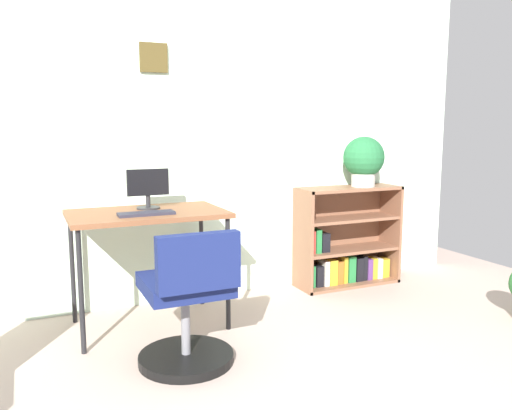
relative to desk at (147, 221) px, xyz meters
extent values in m
cube|color=silver|center=(0.21, 0.47, 0.51)|extent=(5.20, 0.10, 2.40)
cube|color=#483B1A|center=(0.17, 0.41, 1.06)|extent=(0.19, 0.02, 0.20)
cube|color=brown|center=(0.00, 0.00, 0.05)|extent=(0.96, 0.61, 0.03)
cylinder|color=black|center=(-0.44, -0.26, -0.33)|extent=(0.03, 0.03, 0.72)
cylinder|color=black|center=(0.44, -0.26, -0.33)|extent=(0.03, 0.03, 0.72)
cylinder|color=black|center=(-0.44, 0.26, -0.33)|extent=(0.03, 0.03, 0.72)
cylinder|color=black|center=(0.44, 0.26, -0.33)|extent=(0.03, 0.03, 0.72)
cylinder|color=#262628|center=(0.03, 0.10, 0.07)|extent=(0.15, 0.15, 0.01)
cylinder|color=#262628|center=(0.03, 0.10, 0.11)|extent=(0.03, 0.03, 0.08)
cube|color=black|center=(0.03, 0.09, 0.24)|extent=(0.27, 0.02, 0.17)
cube|color=#272633|center=(-0.03, -0.13, 0.07)|extent=(0.34, 0.11, 0.02)
cylinder|color=black|center=(0.06, -0.61, -0.66)|extent=(0.52, 0.52, 0.05)
cylinder|color=slate|center=(0.06, -0.61, -0.46)|extent=(0.05, 0.05, 0.35)
cube|color=navy|center=(0.06, -0.61, -0.25)|extent=(0.44, 0.44, 0.08)
cube|color=navy|center=(0.06, -0.86, -0.06)|extent=(0.42, 0.07, 0.29)
cube|color=brown|center=(1.26, 0.24, -0.29)|extent=(0.02, 0.30, 0.80)
cube|color=brown|center=(2.10, 0.24, -0.29)|extent=(0.02, 0.30, 0.80)
cube|color=brown|center=(1.68, 0.24, 0.10)|extent=(0.86, 0.30, 0.02)
cube|color=brown|center=(1.68, 0.24, -0.68)|extent=(0.86, 0.30, 0.02)
cube|color=brown|center=(1.68, 0.38, -0.29)|extent=(0.86, 0.02, 0.80)
cube|color=brown|center=(1.68, 0.24, -0.40)|extent=(0.81, 0.28, 0.02)
cube|color=brown|center=(1.68, 0.24, -0.14)|extent=(0.81, 0.28, 0.02)
cube|color=#237238|center=(1.32, 0.23, -0.58)|extent=(0.07, 0.09, 0.17)
cube|color=black|center=(1.39, 0.23, -0.58)|extent=(0.06, 0.11, 0.17)
cube|color=beige|center=(1.45, 0.23, -0.56)|extent=(0.04, 0.11, 0.20)
cube|color=#B79323|center=(1.51, 0.23, -0.56)|extent=(0.07, 0.13, 0.20)
cube|color=#99591E|center=(1.58, 0.23, -0.57)|extent=(0.05, 0.11, 0.19)
cube|color=#B79323|center=(1.63, 0.23, -0.56)|extent=(0.03, 0.10, 0.21)
cube|color=#237238|center=(1.69, 0.23, -0.56)|extent=(0.07, 0.11, 0.21)
cube|color=black|center=(1.77, 0.23, -0.57)|extent=(0.06, 0.11, 0.19)
cube|color=black|center=(1.82, 0.23, -0.56)|extent=(0.04, 0.10, 0.20)
cube|color=#593372|center=(1.87, 0.23, -0.58)|extent=(0.05, 0.11, 0.17)
cube|color=#B79323|center=(1.92, 0.23, -0.58)|extent=(0.04, 0.10, 0.17)
cube|color=beige|center=(1.97, 0.23, -0.58)|extent=(0.04, 0.11, 0.17)
cube|color=#B79323|center=(2.04, 0.23, -0.59)|extent=(0.07, 0.10, 0.16)
cube|color=#B22D28|center=(1.31, 0.23, -0.30)|extent=(0.06, 0.11, 0.18)
cube|color=#237238|center=(1.37, 0.23, -0.29)|extent=(0.05, 0.12, 0.19)
cube|color=black|center=(1.44, 0.23, -0.31)|extent=(0.07, 0.12, 0.15)
cylinder|color=#B7B2A8|center=(1.80, 0.22, 0.17)|extent=(0.19, 0.19, 0.11)
sphere|color=#236336|center=(1.80, 0.22, 0.35)|extent=(0.33, 0.33, 0.33)
camera|label=1|loc=(-0.70, -3.22, 0.59)|focal=36.44mm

